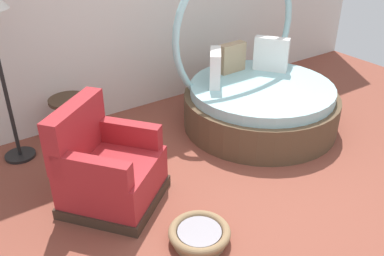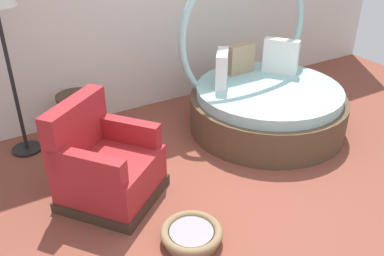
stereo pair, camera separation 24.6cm
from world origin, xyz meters
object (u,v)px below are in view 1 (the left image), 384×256
Objects in this scene: red_armchair at (107,170)px; side_table at (69,106)px; round_daybed at (257,95)px; pet_basket at (199,234)px.

side_table is (0.13, 1.24, 0.10)m from red_armchair.
round_daybed is 2.18m from side_table.
round_daybed is at bearing -23.94° from side_table.
pet_basket is at bearing -144.11° from round_daybed.
pet_basket is (0.37, -0.91, -0.26)m from red_armchair.
red_armchair is (-2.12, -0.36, -0.05)m from round_daybed.
red_armchair reaches higher than pet_basket.
red_armchair is at bearing -96.06° from side_table.
round_daybed is 2.15m from red_armchair.
side_table is at bearing 83.94° from red_armchair.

